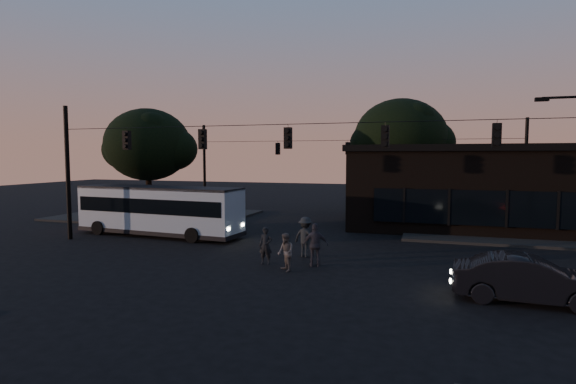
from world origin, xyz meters
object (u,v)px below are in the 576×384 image
(building, at_px, (470,186))
(pedestrian_b, at_px, (286,252))
(bus, at_px, (159,208))
(car, at_px, (529,279))
(pedestrian_d, at_px, (305,237))
(pedestrian_c, at_px, (315,245))
(pedestrian_a, at_px, (266,246))

(building, distance_m, pedestrian_b, 17.21)
(bus, distance_m, car, 19.65)
(car, distance_m, pedestrian_d, 9.57)
(building, height_order, pedestrian_c, building)
(building, height_order, bus, building)
(pedestrian_a, relative_size, pedestrian_d, 0.87)
(pedestrian_c, xyz_separation_m, pedestrian_d, (-0.90, 1.67, 0.01))
(building, relative_size, pedestrian_b, 9.86)
(pedestrian_b, height_order, pedestrian_d, pedestrian_d)
(bus, bearing_deg, pedestrian_a, -24.47)
(building, relative_size, pedestrian_c, 8.31)
(pedestrian_b, bearing_deg, pedestrian_a, -166.26)
(building, relative_size, bus, 1.46)
(pedestrian_b, xyz_separation_m, pedestrian_c, (0.97, 1.13, 0.15))
(bus, xyz_separation_m, pedestrian_b, (9.68, -5.60, -0.85))
(car, height_order, pedestrian_a, pedestrian_a)
(bus, relative_size, pedestrian_a, 6.46)
(pedestrian_c, bearing_deg, car, 140.58)
(building, height_order, pedestrian_a, building)
(car, bearing_deg, building, 4.47)
(car, bearing_deg, pedestrian_b, 83.26)
(building, height_order, pedestrian_d, building)
(bus, xyz_separation_m, pedestrian_c, (10.65, -4.47, -0.71))
(building, relative_size, pedestrian_d, 8.23)
(bus, bearing_deg, building, 32.55)
(bus, relative_size, pedestrian_c, 5.67)
(pedestrian_c, bearing_deg, pedestrian_b, 28.41)
(building, bearing_deg, bus, -152.03)
(bus, distance_m, pedestrian_c, 11.57)
(car, bearing_deg, pedestrian_d, 66.37)
(pedestrian_b, bearing_deg, building, 111.87)
(building, bearing_deg, car, -88.18)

